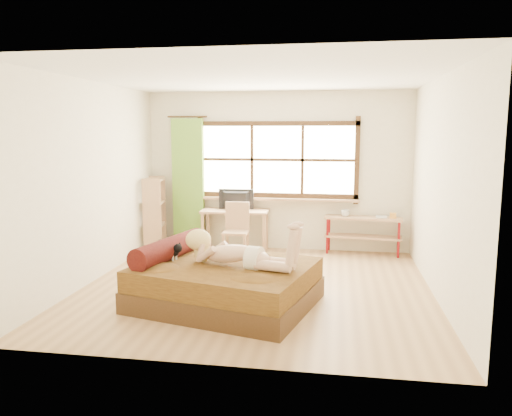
% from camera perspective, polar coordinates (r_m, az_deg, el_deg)
% --- Properties ---
extents(floor, '(4.50, 4.50, 0.00)m').
position_cam_1_polar(floor, '(6.65, 0.02, -9.02)').
color(floor, '#9E754C').
rests_on(floor, ground).
extents(ceiling, '(4.50, 4.50, 0.00)m').
position_cam_1_polar(ceiling, '(6.37, 0.02, 14.80)').
color(ceiling, white).
rests_on(ceiling, wall_back).
extents(wall_back, '(4.50, 0.00, 4.50)m').
position_cam_1_polar(wall_back, '(8.59, 2.43, 4.21)').
color(wall_back, silver).
rests_on(wall_back, floor).
extents(wall_front, '(4.50, 0.00, 4.50)m').
position_cam_1_polar(wall_front, '(4.18, -4.91, -0.64)').
color(wall_front, silver).
rests_on(wall_front, floor).
extents(wall_left, '(0.00, 4.50, 4.50)m').
position_cam_1_polar(wall_left, '(7.08, -18.27, 2.80)').
color(wall_left, silver).
rests_on(wall_left, floor).
extents(wall_right, '(0.00, 4.50, 4.50)m').
position_cam_1_polar(wall_right, '(6.41, 20.32, 2.12)').
color(wall_right, silver).
rests_on(wall_right, floor).
extents(window, '(2.80, 0.16, 1.46)m').
position_cam_1_polar(window, '(8.55, 2.41, 5.25)').
color(window, '#FFEDBF').
rests_on(window, wall_back).
extents(curtain, '(0.55, 0.10, 2.20)m').
position_cam_1_polar(curtain, '(8.81, -7.75, 2.94)').
color(curtain, '#567E22').
rests_on(curtain, wall_back).
extents(bed, '(2.28, 2.00, 0.75)m').
position_cam_1_polar(bed, '(5.97, -3.90, -8.46)').
color(bed, '#2F200E').
rests_on(bed, floor).
extents(woman, '(1.43, 0.72, 0.59)m').
position_cam_1_polar(woman, '(5.74, -2.17, -3.79)').
color(woman, tan).
rests_on(woman, bed).
extents(kitten, '(0.31, 0.19, 0.24)m').
position_cam_1_polar(kitten, '(6.14, -9.89, -4.77)').
color(kitten, black).
rests_on(kitten, bed).
extents(desk, '(1.15, 0.56, 0.71)m').
position_cam_1_polar(desk, '(8.49, -2.40, -0.85)').
color(desk, tan).
rests_on(desk, floor).
extents(monitor, '(0.60, 0.10, 0.35)m').
position_cam_1_polar(monitor, '(8.50, -2.34, 0.98)').
color(monitor, black).
rests_on(monitor, desk).
extents(chair, '(0.41, 0.41, 0.89)m').
position_cam_1_polar(chair, '(8.14, -2.25, -2.13)').
color(chair, tan).
rests_on(chair, floor).
extents(pipe_shelf, '(1.28, 0.44, 0.71)m').
position_cam_1_polar(pipe_shelf, '(8.48, 12.23, -2.11)').
color(pipe_shelf, tan).
rests_on(pipe_shelf, floor).
extents(cup, '(0.15, 0.15, 0.11)m').
position_cam_1_polar(cup, '(8.43, 10.15, -0.58)').
color(cup, gray).
rests_on(cup, pipe_shelf).
extents(book, '(0.21, 0.26, 0.02)m').
position_cam_1_polar(book, '(8.46, 13.53, -0.96)').
color(book, gray).
rests_on(book, pipe_shelf).
extents(bookshelf, '(0.40, 0.59, 1.24)m').
position_cam_1_polar(bookshelf, '(8.79, -11.51, -0.58)').
color(bookshelf, tan).
rests_on(bookshelf, floor).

